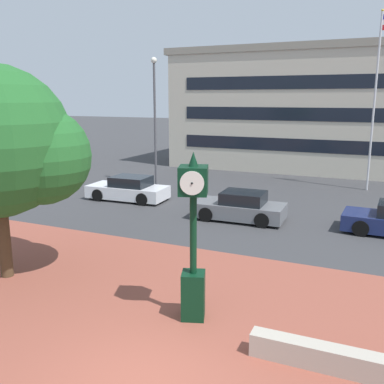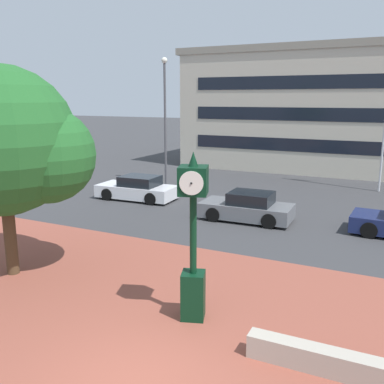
{
  "view_description": "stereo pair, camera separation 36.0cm",
  "coord_description": "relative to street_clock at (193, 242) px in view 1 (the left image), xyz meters",
  "views": [
    {
      "loc": [
        3.73,
        -5.98,
        5.31
      ],
      "look_at": [
        -0.23,
        2.93,
        3.17
      ],
      "focal_mm": 40.13,
      "sensor_mm": 36.0,
      "label": 1
    },
    {
      "loc": [
        4.06,
        -5.83,
        5.31
      ],
      "look_at": [
        -0.23,
        2.93,
        3.17
      ],
      "focal_mm": 40.13,
      "sensor_mm": 36.0,
      "label": 2
    }
  ],
  "objects": [
    {
      "name": "planter_wall",
      "position": [
        3.32,
        -0.81,
        -1.71
      ],
      "size": [
        3.2,
        0.42,
        0.5
      ],
      "primitive_type": "cube",
      "rotation": [
        0.0,
        0.0,
        0.01
      ],
      "color": "#ADA393",
      "rests_on": "ground"
    },
    {
      "name": "plaza_brick_paving",
      "position": [
        0.18,
        -1.14,
        -1.95
      ],
      "size": [
        44.0,
        11.51,
        0.01
      ],
      "primitive_type": "cube",
      "color": "brown",
      "rests_on": "ground"
    },
    {
      "name": "plaza_tree",
      "position": [
        -5.98,
        0.17,
        2.04
      ],
      "size": [
        4.71,
        4.38,
        6.29
      ],
      "color": "#4C3823",
      "rests_on": "ground"
    },
    {
      "name": "car_street_far",
      "position": [
        -8.22,
        10.11,
        -1.39
      ],
      "size": [
        4.3,
        2.04,
        1.28
      ],
      "rotation": [
        0.0,
        0.0,
        1.62
      ],
      "color": "silver",
      "rests_on": "ground"
    },
    {
      "name": "street_lamp_post",
      "position": [
        -8.86,
        14.32,
        2.65
      ],
      "size": [
        0.36,
        0.36,
        7.68
      ],
      "color": "#4C4C51",
      "rests_on": "ground"
    },
    {
      "name": "car_street_mid",
      "position": [
        -1.63,
        8.85,
        -1.39
      ],
      "size": [
        4.06,
        1.99,
        1.28
      ],
      "rotation": [
        0.0,
        0.0,
        1.6
      ],
      "color": "slate",
      "rests_on": "ground"
    },
    {
      "name": "flagpole_primary",
      "position": [
        3.4,
        17.96,
        3.73
      ],
      "size": [
        1.43,
        0.14,
        10.03
      ],
      "color": "silver",
      "rests_on": "ground"
    },
    {
      "name": "street_clock",
      "position": [
        0.0,
        0.0,
        0.0
      ],
      "size": [
        0.83,
        0.85,
        4.12
      ],
      "rotation": [
        0.0,
        0.0,
        0.33
      ],
      "color": "black",
      "rests_on": "ground"
    }
  ]
}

